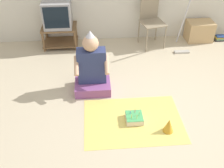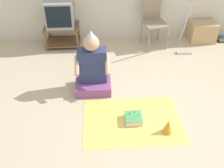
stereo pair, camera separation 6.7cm
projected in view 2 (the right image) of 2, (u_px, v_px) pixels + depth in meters
The scene contains 11 objects.
ground_plane at pixel (163, 114), 3.55m from camera, with size 16.00×16.00×0.00m, color beige.
tv_stand at pixel (62, 34), 4.99m from camera, with size 0.64×0.47×0.40m.
tv at pixel (60, 13), 4.75m from camera, with size 0.50×0.46×0.48m.
folding_chair at pixel (154, 18), 4.85m from camera, with size 0.49×0.50×0.94m.
cardboard_box_stack at pixel (202, 32), 5.16m from camera, with size 0.50×0.36×0.39m.
dust_mop at pixel (185, 36), 4.76m from camera, with size 0.28×0.43×1.08m.
book_pile at pixel (222, 39), 5.22m from camera, with size 0.20×0.15×0.10m.
person_seated at pixel (93, 70), 3.81m from camera, with size 0.53×0.44×0.95m.
party_cloth at pixel (132, 121), 3.45m from camera, with size 1.28×0.91×0.01m.
birthday_cake at pixel (134, 118), 3.42m from camera, with size 0.22×0.22×0.14m.
party_hat_blue at pixel (168, 126), 3.23m from camera, with size 0.13×0.13×0.19m.
Camera 2 is at (-0.85, -2.56, 2.45)m, focal length 42.00 mm.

